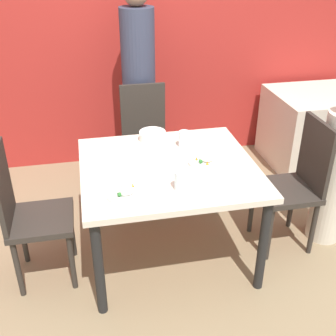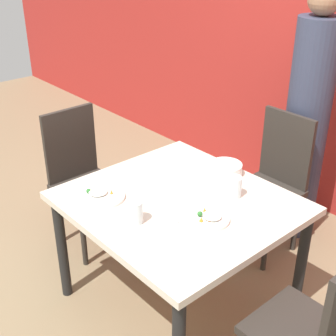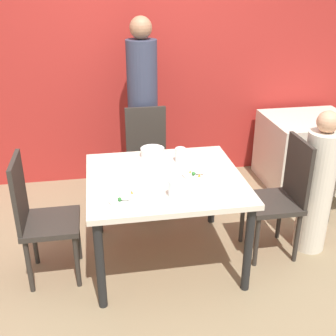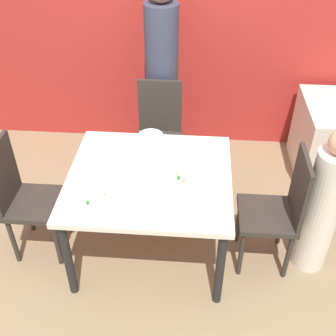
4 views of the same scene
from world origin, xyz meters
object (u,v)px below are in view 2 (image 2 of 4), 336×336
object	(u,v)px
plate_rice_adult	(209,218)
glass_water_tall	(135,212)
chair_child_spot	(316,331)
bowl_curry	(226,169)
chair_adult_spot	(273,180)
person_adult	(306,126)

from	to	relation	value
plate_rice_adult	glass_water_tall	distance (m)	0.37
chair_child_spot	bowl_curry	xyz separation A→B (m)	(-0.94, 0.45, 0.24)
chair_child_spot	glass_water_tall	distance (m)	0.97
chair_adult_spot	plate_rice_adult	world-z (taller)	chair_adult_spot
chair_adult_spot	person_adult	distance (m)	0.44
chair_adult_spot	plate_rice_adult	size ratio (longest dim) A/B	4.45
plate_rice_adult	bowl_curry	bearing A→B (deg)	123.14
glass_water_tall	person_adult	bearing A→B (deg)	91.17
plate_rice_adult	glass_water_tall	bearing A→B (deg)	-129.08
bowl_curry	plate_rice_adult	bearing A→B (deg)	-56.86
chair_adult_spot	bowl_curry	bearing A→B (deg)	-92.09
person_adult	glass_water_tall	world-z (taller)	person_adult
bowl_curry	plate_rice_adult	distance (m)	0.51
chair_child_spot	plate_rice_adult	world-z (taller)	chair_child_spot
chair_child_spot	glass_water_tall	size ratio (longest dim) A/B	8.18
chair_child_spot	bowl_curry	size ratio (longest dim) A/B	4.99
person_adult	bowl_curry	size ratio (longest dim) A/B	9.02
chair_adult_spot	chair_child_spot	bearing A→B (deg)	-44.65
chair_adult_spot	plate_rice_adult	xyz separation A→B (m)	(0.26, -0.89, 0.22)
bowl_curry	plate_rice_adult	xyz separation A→B (m)	(0.28, -0.42, -0.02)
person_adult	bowl_curry	xyz separation A→B (m)	(-0.02, -0.78, -0.07)
chair_adult_spot	bowl_curry	distance (m)	0.52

